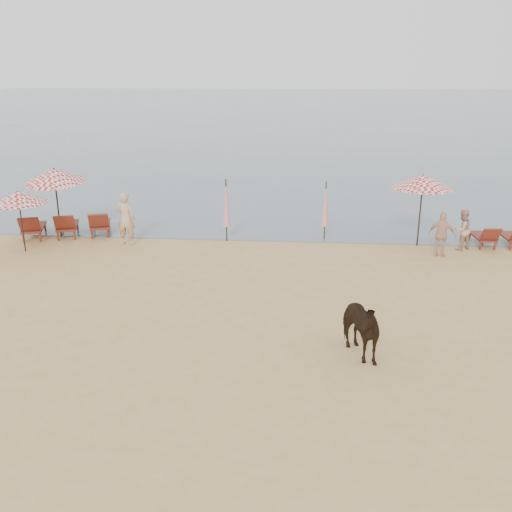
{
  "coord_description": "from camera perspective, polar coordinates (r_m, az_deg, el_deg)",
  "views": [
    {
      "loc": [
        1.3,
        -10.6,
        6.38
      ],
      "look_at": [
        0.0,
        5.0,
        1.1
      ],
      "focal_mm": 40.0,
      "sensor_mm": 36.0,
      "label": 1
    }
  ],
  "objects": [
    {
      "name": "ground",
      "position": [
        12.44,
        -1.96,
        -12.22
      ],
      "size": [
        120.0,
        120.0,
        0.0
      ],
      "primitive_type": "plane",
      "color": "tan",
      "rests_on": "ground"
    },
    {
      "name": "sea",
      "position": [
        90.84,
        4.07,
        14.56
      ],
      "size": [
        160.0,
        140.0,
        0.06
      ],
      "primitive_type": "cube",
      "color": "#51606B",
      "rests_on": "ground"
    },
    {
      "name": "lounger_cluster_left",
      "position": [
        23.22,
        -18.41,
        2.98
      ],
      "size": [
        3.63,
        2.75,
        0.71
      ],
      "rotation": [
        0.0,
        0.0,
        0.3
      ],
      "color": "maroon",
      "rests_on": "ground"
    },
    {
      "name": "umbrella_open_left_a",
      "position": [
        21.58,
        -22.67,
        5.42
      ],
      "size": [
        1.93,
        1.93,
        2.2
      ],
      "rotation": [
        0.0,
        0.0,
        0.07
      ],
      "color": "black",
      "rests_on": "ground"
    },
    {
      "name": "umbrella_open_left_b",
      "position": [
        22.94,
        -19.52,
        7.61
      ],
      "size": [
        2.18,
        2.23,
        2.79
      ],
      "rotation": [
        0.0,
        0.0,
        0.27
      ],
      "color": "black",
      "rests_on": "ground"
    },
    {
      "name": "umbrella_open_right",
      "position": [
        21.38,
        16.35,
        7.16
      ],
      "size": [
        2.19,
        2.19,
        2.67
      ],
      "rotation": [
        0.0,
        0.0,
        0.0
      ],
      "color": "black",
      "rests_on": "ground"
    },
    {
      "name": "umbrella_closed_left",
      "position": [
        21.58,
        6.95,
        5.14
      ],
      "size": [
        0.28,
        0.28,
        2.27
      ],
      "rotation": [
        0.0,
        0.0,
        -0.38
      ],
      "color": "black",
      "rests_on": "ground"
    },
    {
      "name": "umbrella_closed_right",
      "position": [
        21.33,
        -2.99,
        5.29
      ],
      "size": [
        0.29,
        0.29,
        2.38
      ],
      "rotation": [
        0.0,
        0.0,
        0.01
      ],
      "color": "black",
      "rests_on": "ground"
    },
    {
      "name": "cow",
      "position": [
        13.22,
        10.02,
        -6.95
      ],
      "size": [
        1.45,
        1.92,
        1.47
      ],
      "primitive_type": "imported",
      "rotation": [
        0.0,
        0.0,
        0.43
      ],
      "color": "black",
      "rests_on": "ground"
    },
    {
      "name": "beachgoer_left",
      "position": [
        21.56,
        -12.9,
        3.68
      ],
      "size": [
        0.75,
        0.52,
        1.98
      ],
      "primitive_type": "imported",
      "rotation": [
        0.0,
        0.0,
        3.07
      ],
      "color": "tan",
      "rests_on": "ground"
    },
    {
      "name": "beachgoer_right_a",
      "position": [
        21.77,
        19.9,
        2.49
      ],
      "size": [
        0.91,
        0.86,
        1.49
      ],
      "primitive_type": "imported",
      "rotation": [
        0.0,
        0.0,
        3.7
      ],
      "color": "tan",
      "rests_on": "ground"
    },
    {
      "name": "beachgoer_right_b",
      "position": [
        20.72,
        18.1,
        2.06
      ],
      "size": [
        1.01,
        0.68,
        1.59
      ],
      "primitive_type": "imported",
      "rotation": [
        0.0,
        0.0,
        2.8
      ],
      "color": "#DAA688",
      "rests_on": "ground"
    }
  ]
}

